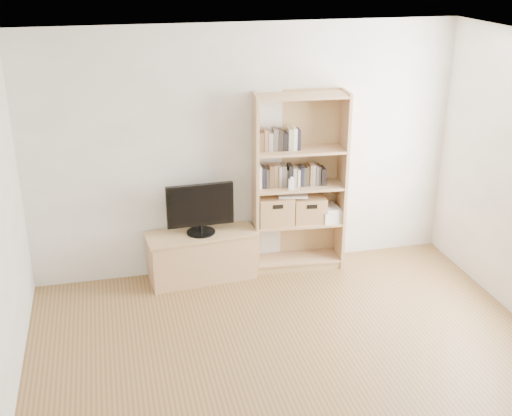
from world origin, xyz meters
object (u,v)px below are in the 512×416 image
object	(u,v)px
television	(200,209)
baby_monitor	(291,184)
basket_left	(275,210)
basket_right	(309,209)
bookshelf	(299,183)
tv_stand	(202,256)
laptop	(293,194)

from	to	relation	value
television	baby_monitor	bearing A→B (deg)	-5.36
basket_left	basket_right	world-z (taller)	basket_left
basket_left	baby_monitor	bearing A→B (deg)	-35.74
basket_left	bookshelf	bearing A→B (deg)	-0.39
basket_left	television	bearing A→B (deg)	-173.70
tv_stand	television	distance (m)	0.54
television	baby_monitor	size ratio (longest dim) A/B	6.06
bookshelf	television	bearing A→B (deg)	-173.73
tv_stand	basket_left	xyz separation A→B (m)	(0.80, 0.05, 0.44)
tv_stand	television	world-z (taller)	television
laptop	basket_left	bearing A→B (deg)	-173.86
bookshelf	basket_left	distance (m)	0.38
bookshelf	baby_monitor	size ratio (longest dim) A/B	16.99
television	basket_right	size ratio (longest dim) A/B	2.06
bookshelf	basket_left	size ratio (longest dim) A/B	5.25
bookshelf	basket_left	xyz separation A→B (m)	(-0.26, 0.01, -0.28)
basket_left	laptop	distance (m)	0.25
bookshelf	television	distance (m)	1.07
television	basket_left	bearing A→B (deg)	2.00
basket_left	tv_stand	bearing A→B (deg)	-173.70
basket_left	basket_right	size ratio (longest dim) A/B	1.10
baby_monitor	laptop	bearing A→B (deg)	69.02
bookshelf	laptop	distance (m)	0.13
laptop	bookshelf	bearing A→B (deg)	16.99
tv_stand	laptop	size ratio (longest dim) A/B	3.58
baby_monitor	television	bearing A→B (deg)	-178.21
bookshelf	basket_right	world-z (taller)	bookshelf
basket_left	laptop	bearing A→B (deg)	-3.27
baby_monitor	basket_right	world-z (taller)	baby_monitor
basket_right	laptop	world-z (taller)	laptop
television	basket_right	bearing A→B (deg)	-0.50
tv_stand	baby_monitor	bearing A→B (deg)	-9.11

